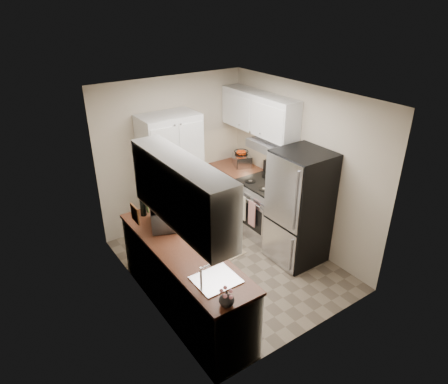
# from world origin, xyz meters

# --- Properties ---
(ground) EXTENTS (3.20, 3.20, 0.00)m
(ground) POSITION_xyz_m (0.00, 0.00, 0.00)
(ground) COLOR #7A6B56
(ground) RESTS_ON ground
(room_shell) EXTENTS (2.64, 3.24, 2.52)m
(room_shell) POSITION_xyz_m (-0.02, -0.01, 1.63)
(room_shell) COLOR #BCAF97
(room_shell) RESTS_ON ground
(pantry_cabinet) EXTENTS (0.90, 0.55, 2.00)m
(pantry_cabinet) POSITION_xyz_m (-0.20, 1.32, 1.00)
(pantry_cabinet) COLOR silver
(pantry_cabinet) RESTS_ON ground
(base_cabinet_left) EXTENTS (0.60, 2.30, 0.88)m
(base_cabinet_left) POSITION_xyz_m (-0.99, -0.43, 0.44)
(base_cabinet_left) COLOR silver
(base_cabinet_left) RESTS_ON ground
(countertop_left) EXTENTS (0.63, 2.33, 0.04)m
(countertop_left) POSITION_xyz_m (-0.99, -0.43, 0.90)
(countertop_left) COLOR brown
(countertop_left) RESTS_ON base_cabinet_left
(base_cabinet_right) EXTENTS (0.60, 0.80, 0.88)m
(base_cabinet_right) POSITION_xyz_m (0.99, 1.19, 0.44)
(base_cabinet_right) COLOR silver
(base_cabinet_right) RESTS_ON ground
(countertop_right) EXTENTS (0.63, 0.83, 0.04)m
(countertop_right) POSITION_xyz_m (0.99, 1.19, 0.90)
(countertop_right) COLOR brown
(countertop_right) RESTS_ON base_cabinet_right
(electric_range) EXTENTS (0.71, 0.78, 1.13)m
(electric_range) POSITION_xyz_m (0.97, 0.39, 0.48)
(electric_range) COLOR #B7B7BC
(electric_range) RESTS_ON ground
(refrigerator) EXTENTS (0.70, 0.72, 1.70)m
(refrigerator) POSITION_xyz_m (0.94, -0.41, 0.85)
(refrigerator) COLOR #B7B7BC
(refrigerator) RESTS_ON ground
(microwave) EXTENTS (0.52, 0.62, 0.29)m
(microwave) POSITION_xyz_m (-0.91, 0.16, 1.06)
(microwave) COLOR silver
(microwave) RESTS_ON countertop_left
(wine_bottle) EXTENTS (0.08, 0.08, 0.33)m
(wine_bottle) POSITION_xyz_m (-1.04, 0.54, 1.08)
(wine_bottle) COLOR black
(wine_bottle) RESTS_ON countertop_left
(flower_vase) EXTENTS (0.17, 0.17, 0.16)m
(flower_vase) POSITION_xyz_m (-1.11, -1.52, 1.00)
(flower_vase) COLOR silver
(flower_vase) RESTS_ON countertop_left
(cutting_board) EXTENTS (0.08, 0.25, 0.32)m
(cutting_board) POSITION_xyz_m (-0.94, 0.69, 1.08)
(cutting_board) COLOR #508C3C
(cutting_board) RESTS_ON countertop_left
(toaster_oven) EXTENTS (0.38, 0.42, 0.20)m
(toaster_oven) POSITION_xyz_m (1.09, 1.18, 1.02)
(toaster_oven) COLOR #ABABB0
(toaster_oven) RESTS_ON countertop_right
(fruit_basket) EXTENTS (0.28, 0.28, 0.10)m
(fruit_basket) POSITION_xyz_m (1.09, 1.20, 1.17)
(fruit_basket) COLOR #FF470B
(fruit_basket) RESTS_ON toaster_oven
(kitchen_mat) EXTENTS (0.56, 0.84, 0.01)m
(kitchen_mat) POSITION_xyz_m (0.11, 0.46, 0.01)
(kitchen_mat) COLOR tan
(kitchen_mat) RESTS_ON ground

